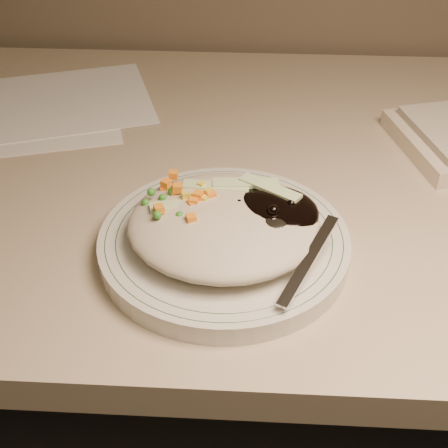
{
  "coord_description": "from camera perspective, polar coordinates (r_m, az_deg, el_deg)",
  "views": [
    {
      "loc": [
        -0.07,
        0.71,
        1.16
      ],
      "look_at": [
        -0.1,
        1.2,
        0.78
      ],
      "focal_mm": 50.0,
      "sensor_mm": 36.0,
      "label": 1
    }
  ],
  "objects": [
    {
      "name": "desk",
      "position": [
        0.91,
        6.72,
        -5.21
      ],
      "size": [
        1.4,
        0.7,
        0.74
      ],
      "color": "tan",
      "rests_on": "ground"
    },
    {
      "name": "plate",
      "position": [
        0.64,
        0.0,
        -1.84
      ],
      "size": [
        0.26,
        0.26,
        0.02
      ],
      "primitive_type": "cylinder",
      "color": "silver",
      "rests_on": "desk"
    },
    {
      "name": "papers",
      "position": [
        0.95,
        -17.54,
        9.84
      ],
      "size": [
        0.39,
        0.34,
        0.0
      ],
      "color": "white",
      "rests_on": "desk"
    },
    {
      "name": "plate_rim",
      "position": [
        0.63,
        0.0,
        -1.15
      ],
      "size": [
        0.24,
        0.24,
        0.0
      ],
      "color": "#144723",
      "rests_on": "plate"
    },
    {
      "name": "meal",
      "position": [
        0.62,
        0.39,
        0.35
      ],
      "size": [
        0.21,
        0.19,
        0.05
      ],
      "color": "#B1A78F",
      "rests_on": "plate"
    }
  ]
}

